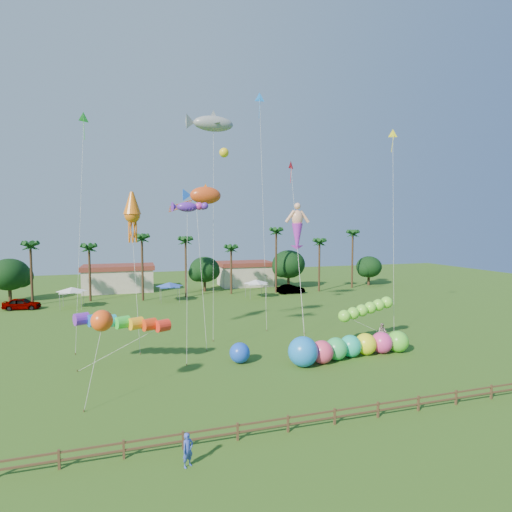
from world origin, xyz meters
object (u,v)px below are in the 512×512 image
object	(u,v)px
car_a	(22,304)
blue_ball	(240,353)
spectator_b	(382,332)
caterpillar_inflatable	(346,347)
spectator_a	(188,450)
car_b	(291,289)

from	to	relation	value
car_a	blue_ball	xyz separation A→B (m)	(24.05, -30.76, 0.06)
car_a	spectator_b	xyz separation A→B (m)	(40.03, -28.44, 0.06)
caterpillar_inflatable	spectator_b	bearing A→B (deg)	25.46
spectator_a	caterpillar_inflatable	distance (m)	19.71
caterpillar_inflatable	blue_ball	world-z (taller)	caterpillar_inflatable
car_b	blue_ball	size ratio (longest dim) A/B	2.73
car_b	spectator_a	xyz separation A→B (m)	(-24.10, -45.85, 0.05)
blue_ball	car_a	bearing A→B (deg)	128.02
car_b	spectator_a	size ratio (longest dim) A/B	2.85
caterpillar_inflatable	blue_ball	xyz separation A→B (m)	(-9.35, 1.79, -0.18)
car_a	blue_ball	world-z (taller)	blue_ball
car_b	caterpillar_inflatable	xyz separation A→B (m)	(-8.46, -33.86, 0.27)
spectator_a	blue_ball	xyz separation A→B (m)	(6.29, 13.78, 0.04)
car_b	caterpillar_inflatable	distance (m)	34.90
car_a	spectator_b	bearing A→B (deg)	-118.65
spectator_a	car_b	bearing A→B (deg)	30.01
caterpillar_inflatable	blue_ball	bearing A→B (deg)	162.85
car_a	blue_ball	distance (m)	39.04
car_a	caterpillar_inflatable	size ratio (longest dim) A/B	0.39
car_b	spectator_a	bearing A→B (deg)	152.02
car_b	spectator_b	distance (m)	29.80
spectator_b	blue_ball	xyz separation A→B (m)	(-15.98, -2.32, 0.00)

